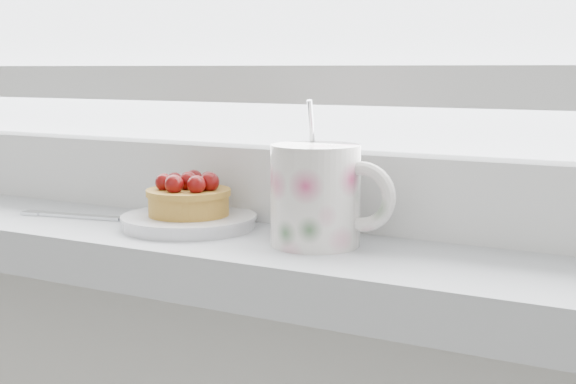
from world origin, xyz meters
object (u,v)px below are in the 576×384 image
Objects in this scene: raspberry_tart at (189,197)px; floral_mug at (319,193)px; fork at (106,218)px; saucer at (189,221)px.

floral_mug reaches higher than raspberry_tart.
floral_mug reaches higher than fork.
saucer is 0.02m from raspberry_tart.
floral_mug is 0.23m from fork.
saucer is 0.65× the size of fork.
raspberry_tart is at bearing 176.83° from floral_mug.
saucer is 1.03× the size of floral_mug.
floral_mug is (0.14, -0.01, 0.04)m from saucer.
raspberry_tart reaches higher than fork.
saucer is at bearing 3.91° from fork.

